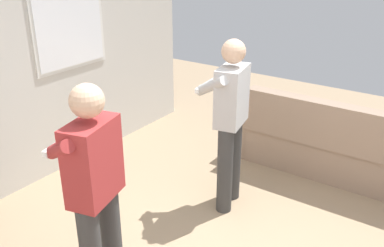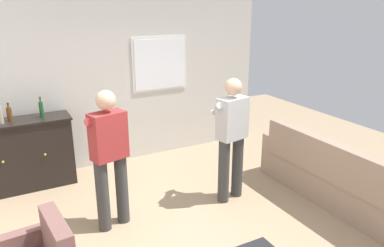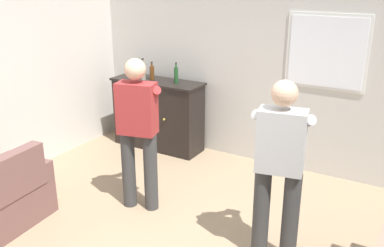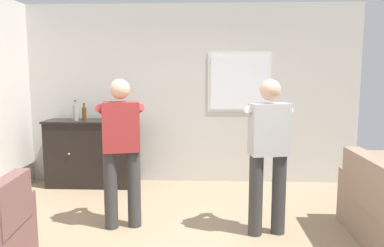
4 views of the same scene
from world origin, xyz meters
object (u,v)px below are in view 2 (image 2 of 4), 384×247
at_px(bottle_spirits_clear, 9,114).
at_px(person_standing_left, 109,153).
at_px(bottle_liquor_amber, 0,115).
at_px(sideboard_cabinet, 23,155).
at_px(couch, 335,180).
at_px(bottle_wine_green, 41,109).
at_px(person_standing_right, 231,134).

bearing_deg(bottle_spirits_clear, person_standing_left, -59.16).
relative_size(bottle_spirits_clear, person_standing_left, 0.16).
bearing_deg(bottle_spirits_clear, bottle_liquor_amber, -150.97).
bearing_deg(sideboard_cabinet, person_standing_left, -61.67).
relative_size(couch, sideboard_cabinet, 1.83).
height_order(bottle_liquor_amber, person_standing_left, person_standing_left).
xyz_separation_m(couch, sideboard_cabinet, (-3.57, 2.45, 0.16)).
height_order(bottle_wine_green, person_standing_left, person_standing_left).
relative_size(bottle_spirits_clear, person_standing_right, 0.16).
bearing_deg(person_standing_right, bottle_spirits_clear, 146.69).
bearing_deg(sideboard_cabinet, bottle_wine_green, 1.89).
distance_m(bottle_wine_green, bottle_liquor_amber, 0.53).
distance_m(couch, sideboard_cabinet, 4.33).
bearing_deg(person_standing_right, bottle_wine_green, 141.83).
bearing_deg(person_standing_right, sideboard_cabinet, 145.83).
xyz_separation_m(sideboard_cabinet, bottle_liquor_amber, (-0.21, -0.05, 0.64)).
xyz_separation_m(couch, person_standing_right, (-1.14, 0.79, 0.58)).
bearing_deg(bottle_wine_green, bottle_spirits_clear, -179.83).
bearing_deg(sideboard_cabinet, couch, -34.38).
distance_m(bottle_spirits_clear, person_standing_left, 1.81).
distance_m(person_standing_left, person_standing_right, 1.61).
bearing_deg(bottle_wine_green, person_standing_right, -38.17).
height_order(person_standing_left, person_standing_right, same).
bearing_deg(couch, bottle_wine_green, 142.97).
bearing_deg(bottle_wine_green, couch, -37.03).
xyz_separation_m(bottle_wine_green, bottle_liquor_amber, (-0.53, -0.06, 0.01)).
bearing_deg(bottle_spirits_clear, sideboard_cabinet, -5.63).
height_order(bottle_spirits_clear, person_standing_left, person_standing_left).
relative_size(bottle_liquor_amber, person_standing_left, 0.18).
bearing_deg(person_standing_left, bottle_wine_green, 108.24).
xyz_separation_m(bottle_liquor_amber, bottle_spirits_clear, (0.11, 0.06, -0.02)).
bearing_deg(person_standing_left, bottle_liquor_amber, 124.90).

